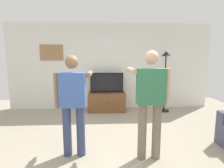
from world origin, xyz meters
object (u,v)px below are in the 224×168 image
Objects in this scene: framed_picture at (52,53)px; person_standing_nearer_lamp at (73,100)px; person_standing_nearer_couch at (150,99)px; television at (107,83)px; wall_clock at (106,42)px; tv_stand at (107,102)px; floor_lamp at (165,69)px.

person_standing_nearer_lamp is at bearing -68.55° from framed_picture.
television is at bearing 103.05° from person_standing_nearer_couch.
person_standing_nearer_lamp is 1.24m from person_standing_nearer_couch.
wall_clock is at bearing 90.00° from television.
television is at bearing -8.35° from framed_picture.
tv_stand is 2.63m from person_standing_nearer_lamp.
floor_lamp is (1.76, -0.12, 1.02)m from tv_stand.
person_standing_nearer_couch is at bearing -78.01° from wall_clock.
person_standing_nearer_couch is (0.62, -2.63, 0.71)m from tv_stand.
framed_picture reaches higher than television.
floor_lamp reaches higher than tv_stand.
floor_lamp is (1.76, -0.41, -0.81)m from wall_clock.
framed_picture is (-1.69, 0.25, 0.92)m from television.
floor_lamp is at bearing 65.65° from person_standing_nearer_couch.
tv_stand is 3.81× the size of wall_clock.
person_standing_nearer_couch is at bearing -76.73° from tv_stand.
framed_picture is at bearing 111.45° from person_standing_nearer_lamp.
wall_clock reaches higher than person_standing_nearer_lamp.
floor_lamp is at bearing 44.94° from person_standing_nearer_lamp.
person_standing_nearer_couch is (2.31, -2.92, -0.80)m from framed_picture.
person_standing_nearer_couch reaches higher than person_standing_nearer_lamp.
person_standing_nearer_lamp is (-0.61, -2.76, -1.17)m from wall_clock.
wall_clock is 3.19m from person_standing_nearer_couch.
television is 1.94m from framed_picture.
wall_clock is 0.18× the size of person_standing_nearer_lamp.
wall_clock reaches higher than television.
framed_picture reaches higher than floor_lamp.
television is at bearing 174.75° from floor_lamp.
floor_lamp is (3.45, -0.41, -0.49)m from framed_picture.
person_standing_nearer_couch is at bearing -51.66° from framed_picture.
tv_stand is at bearing 103.27° from person_standing_nearer_couch.
framed_picture is 0.39× the size of floor_lamp.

